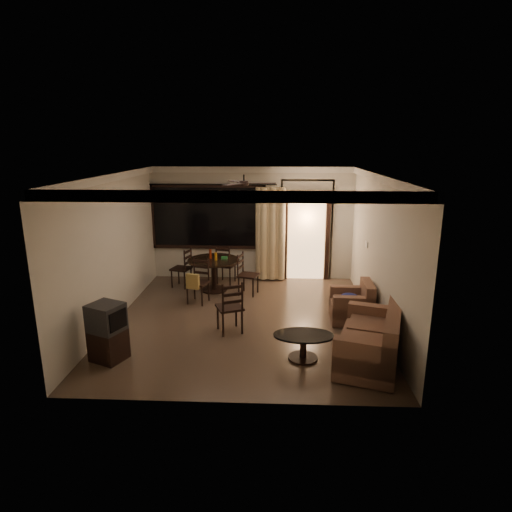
{
  "coord_description": "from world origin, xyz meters",
  "views": [
    {
      "loc": [
        0.56,
        -7.73,
        3.33
      ],
      "look_at": [
        0.21,
        0.2,
        1.24
      ],
      "focal_mm": 30.0,
      "sensor_mm": 36.0,
      "label": 1
    }
  ],
  "objects_px": {
    "dining_chair_east": "(248,282)",
    "dining_table": "(214,266)",
    "coffee_table": "(303,343)",
    "tv_cabinet": "(107,332)",
    "sofa": "(373,342)",
    "side_chair": "(230,317)",
    "armchair": "(354,305)",
    "dining_chair_west": "(182,275)",
    "dining_chair_north": "(226,272)",
    "dining_chair_south": "(198,289)"
  },
  "relations": [
    {
      "from": "dining_chair_north",
      "to": "dining_table",
      "type": "bearing_deg",
      "value": 84.99
    },
    {
      "from": "coffee_table",
      "to": "side_chair",
      "type": "bearing_deg",
      "value": 142.74
    },
    {
      "from": "sofa",
      "to": "armchair",
      "type": "distance_m",
      "value": 1.63
    },
    {
      "from": "dining_table",
      "to": "dining_chair_west",
      "type": "bearing_deg",
      "value": 164.21
    },
    {
      "from": "dining_chair_north",
      "to": "side_chair",
      "type": "height_order",
      "value": "side_chair"
    },
    {
      "from": "coffee_table",
      "to": "dining_table",
      "type": "bearing_deg",
      "value": 120.13
    },
    {
      "from": "dining_chair_east",
      "to": "dining_chair_south",
      "type": "xyz_separation_m",
      "value": [
        -1.04,
        -0.6,
        0.02
      ]
    },
    {
      "from": "dining_table",
      "to": "armchair",
      "type": "xyz_separation_m",
      "value": [
        2.94,
        -1.68,
        -0.27
      ]
    },
    {
      "from": "dining_chair_east",
      "to": "sofa",
      "type": "bearing_deg",
      "value": -129.26
    },
    {
      "from": "dining_chair_west",
      "to": "side_chair",
      "type": "xyz_separation_m",
      "value": [
        1.41,
        -2.49,
        0.01
      ]
    },
    {
      "from": "dining_table",
      "to": "tv_cabinet",
      "type": "xyz_separation_m",
      "value": [
        -1.21,
        -3.38,
        -0.12
      ]
    },
    {
      "from": "tv_cabinet",
      "to": "armchair",
      "type": "xyz_separation_m",
      "value": [
        4.15,
        1.7,
        -0.15
      ]
    },
    {
      "from": "armchair",
      "to": "side_chair",
      "type": "bearing_deg",
      "value": -163.74
    },
    {
      "from": "sofa",
      "to": "side_chair",
      "type": "relative_size",
      "value": 1.84
    },
    {
      "from": "dining_chair_west",
      "to": "dining_chair_south",
      "type": "relative_size",
      "value": 1.0
    },
    {
      "from": "armchair",
      "to": "coffee_table",
      "type": "relative_size",
      "value": 0.83
    },
    {
      "from": "armchair",
      "to": "coffee_table",
      "type": "distance_m",
      "value": 1.88
    },
    {
      "from": "dining_chair_west",
      "to": "dining_chair_south",
      "type": "height_order",
      "value": "same"
    },
    {
      "from": "coffee_table",
      "to": "sofa",
      "type": "bearing_deg",
      "value": -4.19
    },
    {
      "from": "dining_chair_west",
      "to": "coffee_table",
      "type": "xyz_separation_m",
      "value": [
        2.68,
        -3.46,
        -0.0
      ]
    },
    {
      "from": "dining_chair_north",
      "to": "tv_cabinet",
      "type": "bearing_deg",
      "value": 86.0
    },
    {
      "from": "tv_cabinet",
      "to": "armchair",
      "type": "height_order",
      "value": "tv_cabinet"
    },
    {
      "from": "dining_chair_south",
      "to": "dining_chair_north",
      "type": "bearing_deg",
      "value": 87.88
    },
    {
      "from": "sofa",
      "to": "side_chair",
      "type": "distance_m",
      "value": 2.57
    },
    {
      "from": "armchair",
      "to": "side_chair",
      "type": "xyz_separation_m",
      "value": [
        -2.33,
        -0.59,
        -0.03
      ]
    },
    {
      "from": "dining_chair_south",
      "to": "sofa",
      "type": "height_order",
      "value": "dining_chair_south"
    },
    {
      "from": "dining_table",
      "to": "armchair",
      "type": "distance_m",
      "value": 3.39
    },
    {
      "from": "dining_table",
      "to": "side_chair",
      "type": "height_order",
      "value": "side_chair"
    },
    {
      "from": "coffee_table",
      "to": "side_chair",
      "type": "xyz_separation_m",
      "value": [
        -1.27,
        0.97,
        0.01
      ]
    },
    {
      "from": "dining_table",
      "to": "coffee_table",
      "type": "height_order",
      "value": "dining_table"
    },
    {
      "from": "tv_cabinet",
      "to": "armchair",
      "type": "relative_size",
      "value": 1.18
    },
    {
      "from": "coffee_table",
      "to": "tv_cabinet",
      "type": "bearing_deg",
      "value": -177.21
    },
    {
      "from": "dining_table",
      "to": "tv_cabinet",
      "type": "distance_m",
      "value": 3.59
    },
    {
      "from": "dining_chair_south",
      "to": "tv_cabinet",
      "type": "height_order",
      "value": "dining_chair_south"
    },
    {
      "from": "dining_chair_west",
      "to": "coffee_table",
      "type": "height_order",
      "value": "dining_chair_west"
    },
    {
      "from": "dining_chair_east",
      "to": "dining_table",
      "type": "bearing_deg",
      "value": 89.92
    },
    {
      "from": "sofa",
      "to": "dining_table",
      "type": "bearing_deg",
      "value": 149.31
    },
    {
      "from": "armchair",
      "to": "side_chair",
      "type": "height_order",
      "value": "side_chair"
    },
    {
      "from": "side_chair",
      "to": "coffee_table",
      "type": "bearing_deg",
      "value": 120.14
    },
    {
      "from": "tv_cabinet",
      "to": "dining_table",
      "type": "bearing_deg",
      "value": 93.83
    },
    {
      "from": "tv_cabinet",
      "to": "sofa",
      "type": "relative_size",
      "value": 0.51
    },
    {
      "from": "dining_table",
      "to": "dining_chair_east",
      "type": "distance_m",
      "value": 0.89
    },
    {
      "from": "dining_chair_east",
      "to": "coffee_table",
      "type": "bearing_deg",
      "value": -144.49
    },
    {
      "from": "dining_table",
      "to": "sofa",
      "type": "relative_size",
      "value": 0.66
    },
    {
      "from": "dining_table",
      "to": "dining_chair_east",
      "type": "height_order",
      "value": "dining_table"
    },
    {
      "from": "armchair",
      "to": "dining_chair_west",
      "type": "bearing_deg",
      "value": 155.15
    },
    {
      "from": "dining_table",
      "to": "coffee_table",
      "type": "bearing_deg",
      "value": -59.87
    },
    {
      "from": "dining_table",
      "to": "tv_cabinet",
      "type": "height_order",
      "value": "dining_table"
    },
    {
      "from": "tv_cabinet",
      "to": "sofa",
      "type": "distance_m",
      "value": 4.16
    },
    {
      "from": "dining_chair_north",
      "to": "sofa",
      "type": "xyz_separation_m",
      "value": [
        2.74,
        -3.87,
        0.07
      ]
    }
  ]
}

